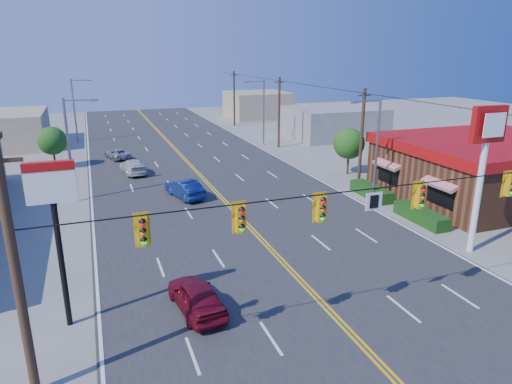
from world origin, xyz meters
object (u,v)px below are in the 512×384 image
object	(u,v)px
kfc	(485,168)
kfc_pylon	(485,151)
car_blue	(185,189)
car_white	(133,167)
signal_span	(345,218)
car_magenta	(197,297)
pizza_hut_sign	(54,211)
car_silver	(117,154)

from	to	relation	value
kfc	kfc_pylon	size ratio (longest dim) A/B	1.92
car_blue	car_white	bearing A→B (deg)	-86.31
signal_span	kfc	bearing A→B (deg)	30.94
car_magenta	car_blue	world-z (taller)	car_blue
signal_span	kfc	distance (m)	23.47
kfc	kfc_pylon	world-z (taller)	kfc_pylon
kfc_pylon	car_white	distance (m)	30.64
kfc_pylon	car_blue	xyz separation A→B (m)	(-13.72, 15.87, -5.31)
kfc_pylon	car_blue	bearing A→B (deg)	130.85
car_blue	signal_span	bearing A→B (deg)	82.37
kfc_pylon	car_magenta	size ratio (longest dim) A/B	2.00
signal_span	pizza_hut_sign	distance (m)	11.60
car_white	car_silver	distance (m)	7.13
signal_span	car_white	size ratio (longest dim) A/B	5.20
kfc	car_blue	distance (m)	24.01
signal_span	kfc	size ratio (longest dim) A/B	1.49
pizza_hut_sign	car_silver	world-z (taller)	pizza_hut_sign
kfc	kfc_pylon	bearing A→B (deg)	-138.05
pizza_hut_sign	car_blue	distance (m)	18.44
kfc	car_blue	size ratio (longest dim) A/B	3.69
car_magenta	car_white	bearing A→B (deg)	-96.09
kfc	pizza_hut_sign	world-z (taller)	pizza_hut_sign
car_blue	kfc	bearing A→B (deg)	145.72
kfc	pizza_hut_sign	bearing A→B (deg)	-165.48
signal_span	kfc_pylon	world-z (taller)	signal_span
kfc_pylon	pizza_hut_sign	distance (m)	22.02
car_magenta	car_white	distance (m)	25.93
kfc_pylon	car_white	world-z (taller)	kfc_pylon
pizza_hut_sign	kfc	bearing A→B (deg)	14.52
pizza_hut_sign	signal_span	bearing A→B (deg)	-20.19
signal_span	kfc_pylon	size ratio (longest dim) A/B	2.86
car_magenta	car_silver	bearing A→B (deg)	-94.48
signal_span	car_blue	bearing A→B (deg)	97.46
kfc	car_blue	bearing A→B (deg)	160.82
kfc	car_white	bearing A→B (deg)	146.51
kfc	signal_span	bearing A→B (deg)	-149.06
car_white	car_magenta	bearing A→B (deg)	83.81
car_white	signal_span	bearing A→B (deg)	94.44
signal_span	car_blue	distance (m)	20.47
signal_span	pizza_hut_sign	bearing A→B (deg)	159.81
signal_span	car_white	world-z (taller)	signal_span
car_magenta	car_white	world-z (taller)	car_magenta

